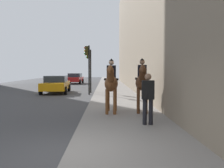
# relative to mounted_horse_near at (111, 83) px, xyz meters

# --- Properties ---
(sidewalk_slab) EXTENTS (120.00, 3.28, 0.12)m
(sidewalk_slab) POSITION_rel_mounted_horse_near_xyz_m (-5.05, -0.50, -1.33)
(sidewalk_slab) COLOR gray
(sidewalk_slab) RESTS_ON ground
(mounted_horse_near) EXTENTS (2.15, 0.66, 2.29)m
(mounted_horse_near) POSITION_rel_mounted_horse_near_xyz_m (0.00, 0.00, 0.00)
(mounted_horse_near) COLOR brown
(mounted_horse_near) RESTS_ON sidewalk_slab
(mounted_horse_far) EXTENTS (2.15, 0.73, 2.32)m
(mounted_horse_far) POSITION_rel_mounted_horse_near_xyz_m (0.13, -1.32, 0.02)
(mounted_horse_far) COLOR #4C2B16
(mounted_horse_far) RESTS_ON sidewalk_slab
(pedestrian_greeting) EXTENTS (0.28, 0.41, 1.70)m
(pedestrian_greeting) POSITION_rel_mounted_horse_near_xyz_m (-2.34, -1.15, -0.30)
(pedestrian_greeting) COLOR black
(pedestrian_greeting) RESTS_ON sidewalk_slab
(car_near_lane) EXTENTS (4.67, 2.27, 1.44)m
(car_near_lane) POSITION_rel_mounted_horse_near_xyz_m (10.51, 4.38, -0.64)
(car_near_lane) COLOR orange
(car_near_lane) RESTS_ON ground
(car_mid_lane) EXTENTS (4.41, 2.24, 1.44)m
(car_mid_lane) POSITION_rel_mounted_horse_near_xyz_m (24.56, 4.51, -0.64)
(car_mid_lane) COLOR maroon
(car_mid_lane) RESTS_ON ground
(traffic_light_near_curb) EXTENTS (0.20, 0.44, 3.79)m
(traffic_light_near_curb) POSITION_rel_mounted_horse_near_xyz_m (8.87, 1.59, 1.15)
(traffic_light_near_curb) COLOR black
(traffic_light_near_curb) RESTS_ON ground
(traffic_light_far_curb) EXTENTS (0.20, 0.44, 3.62)m
(traffic_light_far_curb) POSITION_rel_mounted_horse_near_xyz_m (10.59, 1.58, 1.04)
(traffic_light_far_curb) COLOR black
(traffic_light_far_curb) RESTS_ON ground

